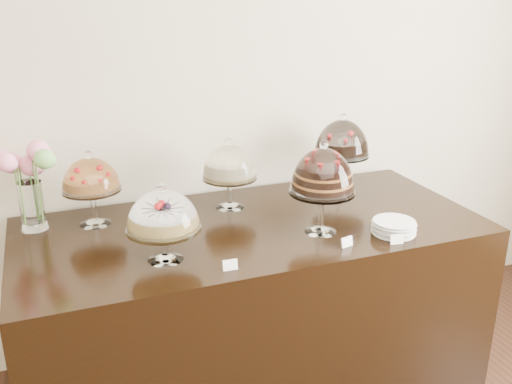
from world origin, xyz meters
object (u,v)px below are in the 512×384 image
object	(u,v)px
cake_stand_cheesecake	(229,165)
display_counter	(252,306)
cake_stand_fruit_tart	(91,178)
flower_vase	(26,176)
cake_stand_sugar_sponge	(163,214)
plate_stack	(394,227)
cake_stand_dark_choco	(342,141)
cake_stand_choco_layer	(323,174)

from	to	relation	value
cake_stand_cheesecake	display_counter	bearing A→B (deg)	-83.32
cake_stand_fruit_tart	flower_vase	size ratio (longest dim) A/B	0.86
cake_stand_sugar_sponge	plate_stack	distance (m)	1.06
cake_stand_cheesecake	flower_vase	xyz separation A→B (m)	(-0.95, 0.07, 0.03)
cake_stand_sugar_sponge	cake_stand_dark_choco	world-z (taller)	cake_stand_dark_choco
cake_stand_choco_layer	plate_stack	size ratio (longest dim) A/B	2.21
cake_stand_choco_layer	cake_stand_fruit_tart	world-z (taller)	cake_stand_choco_layer
cake_stand_dark_choco	plate_stack	bearing A→B (deg)	-95.18
cake_stand_choco_layer	plate_stack	distance (m)	0.42
cake_stand_cheesecake	cake_stand_choco_layer	bearing A→B (deg)	-56.66
display_counter	cake_stand_fruit_tart	xyz separation A→B (m)	(-0.70, 0.27, 0.68)
flower_vase	plate_stack	world-z (taller)	flower_vase
display_counter	cake_stand_sugar_sponge	xyz separation A→B (m)	(-0.47, -0.22, 0.65)
cake_stand_choco_layer	cake_stand_dark_choco	size ratio (longest dim) A/B	1.01
display_counter	cake_stand_choco_layer	distance (m)	0.80
cake_stand_sugar_sponge	cake_stand_dark_choco	bearing A→B (deg)	24.56
display_counter	flower_vase	size ratio (longest dim) A/B	5.22
cake_stand_sugar_sponge	cake_stand_cheesecake	world-z (taller)	cake_stand_cheesecake
cake_stand_sugar_sponge	flower_vase	bearing A→B (deg)	133.20
cake_stand_sugar_sponge	cake_stand_fruit_tart	distance (m)	0.54
cake_stand_cheesecake	cake_stand_fruit_tart	size ratio (longest dim) A/B	1.01
display_counter	plate_stack	size ratio (longest dim) A/B	11.17
cake_stand_dark_choco	flower_vase	size ratio (longest dim) A/B	1.03
cake_stand_choco_layer	plate_stack	world-z (taller)	cake_stand_choco_layer
display_counter	cake_stand_fruit_tart	bearing A→B (deg)	158.89
cake_stand_choco_layer	cake_stand_fruit_tart	xyz separation A→B (m)	(-0.97, 0.47, -0.05)
flower_vase	display_counter	bearing A→B (deg)	-18.20
cake_stand_fruit_tart	display_counter	bearing A→B (deg)	-21.11
cake_stand_dark_choco	plate_stack	xyz separation A→B (m)	(-0.06, -0.61, -0.25)
cake_stand_sugar_sponge	plate_stack	world-z (taller)	cake_stand_sugar_sponge
cake_stand_cheesecake	cake_stand_fruit_tart	distance (m)	0.67
cake_stand_fruit_tart	flower_vase	xyz separation A→B (m)	(-0.28, 0.05, 0.03)
cake_stand_cheesecake	cake_stand_dark_choco	world-z (taller)	cake_stand_dark_choco
cake_stand_choco_layer	flower_vase	distance (m)	1.35
cake_stand_sugar_sponge	display_counter	bearing A→B (deg)	25.24
cake_stand_sugar_sponge	cake_stand_choco_layer	world-z (taller)	cake_stand_choco_layer
cake_stand_fruit_tart	cake_stand_cheesecake	bearing A→B (deg)	-1.78
plate_stack	cake_stand_sugar_sponge	bearing A→B (deg)	173.80
display_counter	cake_stand_choco_layer	bearing A→B (deg)	-36.55
cake_stand_dark_choco	cake_stand_choco_layer	bearing A→B (deg)	-127.23
display_counter	plate_stack	xyz separation A→B (m)	(0.57, -0.33, 0.48)
display_counter	cake_stand_fruit_tart	world-z (taller)	cake_stand_fruit_tart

